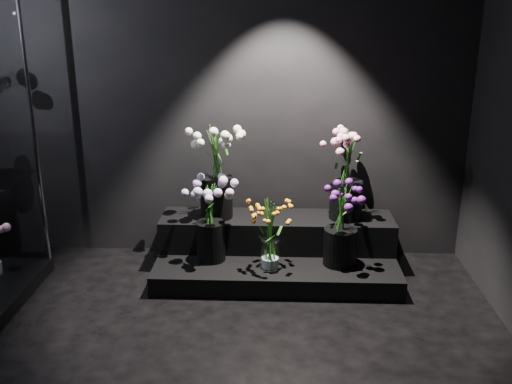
{
  "coord_description": "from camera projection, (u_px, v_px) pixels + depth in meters",
  "views": [
    {
      "loc": [
        0.45,
        -2.61,
        2.06
      ],
      "look_at": [
        0.3,
        1.2,
        0.81
      ],
      "focal_mm": 40.0,
      "sensor_mm": 36.0,
      "label": 1
    }
  ],
  "objects": [
    {
      "name": "wall_back",
      "position": [
        223.0,
        91.0,
        4.6
      ],
      "size": [
        4.0,
        0.0,
        4.0
      ],
      "primitive_type": "plane",
      "rotation": [
        1.57,
        0.0,
        0.0
      ],
      "color": "black",
      "rests_on": "floor"
    },
    {
      "name": "display_riser",
      "position": [
        277.0,
        250.0,
        4.61
      ],
      "size": [
        1.89,
        0.84,
        0.42
      ],
      "color": "black",
      "rests_on": "floor"
    },
    {
      "name": "bouquet_orange_bells",
      "position": [
        270.0,
        234.0,
        4.27
      ],
      "size": [
        0.34,
        0.34,
        0.53
      ],
      "rotation": [
        0.0,
        0.0,
        -0.42
      ],
      "color": "white",
      "rests_on": "display_riser"
    },
    {
      "name": "bouquet_lilac",
      "position": [
        210.0,
        213.0,
        4.36
      ],
      "size": [
        0.41,
        0.41,
        0.65
      ],
      "rotation": [
        0.0,
        0.0,
        -0.08
      ],
      "color": "black",
      "rests_on": "display_riser"
    },
    {
      "name": "bouquet_purple",
      "position": [
        341.0,
        222.0,
        4.29
      ],
      "size": [
        0.41,
        0.41,
        0.63
      ],
      "rotation": [
        0.0,
        0.0,
        -0.29
      ],
      "color": "black",
      "rests_on": "display_riser"
    },
    {
      "name": "bouquet_cream_roses",
      "position": [
        216.0,
        163.0,
        4.5
      ],
      "size": [
        0.46,
        0.46,
        0.77
      ],
      "rotation": [
        0.0,
        0.0,
        0.13
      ],
      "color": "black",
      "rests_on": "display_riser"
    },
    {
      "name": "bouquet_pink_roses",
      "position": [
        348.0,
        171.0,
        4.49
      ],
      "size": [
        0.44,
        0.44,
        0.72
      ],
      "rotation": [
        0.0,
        0.0,
        0.38
      ],
      "color": "black",
      "rests_on": "display_riser"
    }
  ]
}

